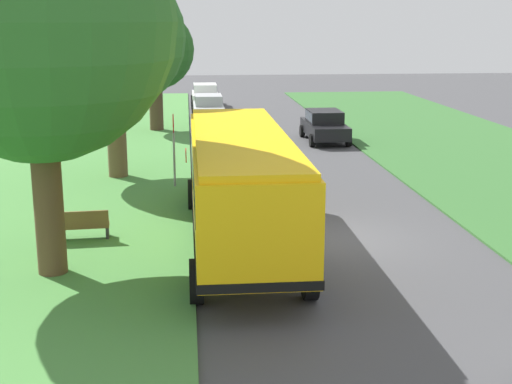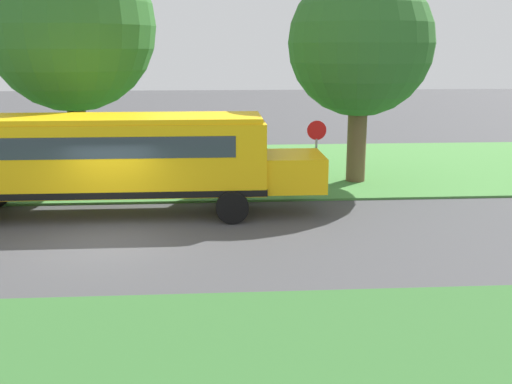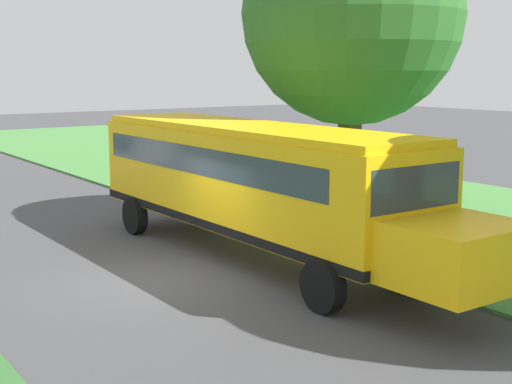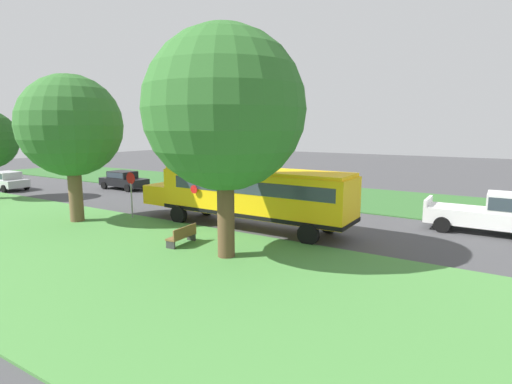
{
  "view_description": "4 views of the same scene",
  "coord_description": "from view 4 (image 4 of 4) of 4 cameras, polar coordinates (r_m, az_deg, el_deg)",
  "views": [
    {
      "loc": [
        -4.09,
        -18.96,
        6.07
      ],
      "look_at": [
        -2.29,
        -0.39,
        1.51
      ],
      "focal_mm": 50.0,
      "sensor_mm": 36.0,
      "label": 1
    },
    {
      "loc": [
        16.05,
        3.09,
        5.22
      ],
      "look_at": [
        -1.26,
        4.27,
        1.02
      ],
      "focal_mm": 42.0,
      "sensor_mm": 36.0,
      "label": 2
    },
    {
      "loc": [
        6.8,
        13.15,
        4.43
      ],
      "look_at": [
        -1.78,
        1.0,
        1.87
      ],
      "focal_mm": 50.0,
      "sensor_mm": 36.0,
      "label": 3
    },
    {
      "loc": [
        -20.08,
        -11.6,
        5.28
      ],
      "look_at": [
        -1.93,
        -0.24,
        1.81
      ],
      "focal_mm": 28.0,
      "sensor_mm": 36.0,
      "label": 4
    }
  ],
  "objects": [
    {
      "name": "pickup_truck",
      "position": [
        23.17,
        30.48,
        -2.56
      ],
      "size": [
        2.28,
        5.4,
        2.1
      ],
      "color": "silver",
      "rests_on": "ground"
    },
    {
      "name": "grass_far_side",
      "position": [
        31.75,
        10.16,
        -0.46
      ],
      "size": [
        10.0,
        80.0,
        0.07
      ],
      "primitive_type": "cube",
      "color": "#33662D",
      "rests_on": "ground"
    },
    {
      "name": "stop_sign",
      "position": [
        24.18,
        -17.41,
        0.34
      ],
      "size": [
        0.08,
        0.68,
        2.74
      ],
      "color": "gray",
      "rests_on": "ground"
    },
    {
      "name": "ground_plane",
      "position": [
        23.79,
        1.99,
        -3.64
      ],
      "size": [
        120.0,
        120.0,
        0.0
      ],
      "primitive_type": "plane",
      "color": "#424244"
    },
    {
      "name": "oak_tree_beside_bus",
      "position": [
        15.79,
        -3.74,
        11.97
      ],
      "size": [
        6.33,
        6.33,
        9.16
      ],
      "color": "brown",
      "rests_on": "ground"
    },
    {
      "name": "school_bus",
      "position": [
        20.95,
        -0.9,
        -0.03
      ],
      "size": [
        2.84,
        12.42,
        3.16
      ],
      "color": "yellow",
      "rests_on": "ground"
    },
    {
      "name": "grass_verge",
      "position": [
        16.24,
        -16.27,
        -10.02
      ],
      "size": [
        12.0,
        80.0,
        0.08
      ],
      "primitive_type": "cube",
      "color": "#47843D",
      "rests_on": "ground"
    },
    {
      "name": "park_bench",
      "position": [
        18.3,
        -10.47,
        -6.19
      ],
      "size": [
        1.63,
        0.62,
        0.92
      ],
      "color": "brown",
      "rests_on": "ground"
    },
    {
      "name": "oak_tree_roadside_mid",
      "position": [
        24.09,
        -24.7,
        8.58
      ],
      "size": [
        5.51,
        5.51,
        8.14
      ],
      "color": "brown",
      "rests_on": "ground"
    },
    {
      "name": "car_silver_middle",
      "position": [
        40.21,
        -32.13,
        1.5
      ],
      "size": [
        2.02,
        4.4,
        1.56
      ],
      "color": "#B7B7BC",
      "rests_on": "ground"
    },
    {
      "name": "car_black_nearest",
      "position": [
        36.32,
        -18.42,
        1.76
      ],
      "size": [
        2.02,
        4.4,
        1.56
      ],
      "color": "black",
      "rests_on": "ground"
    }
  ]
}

